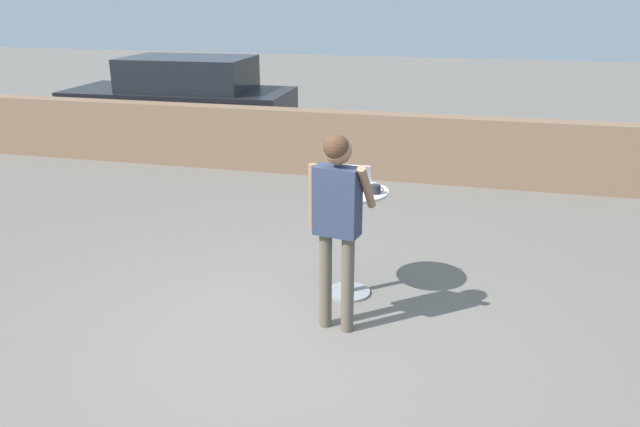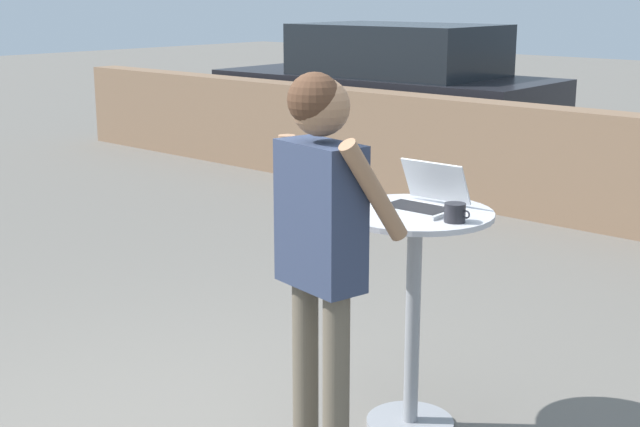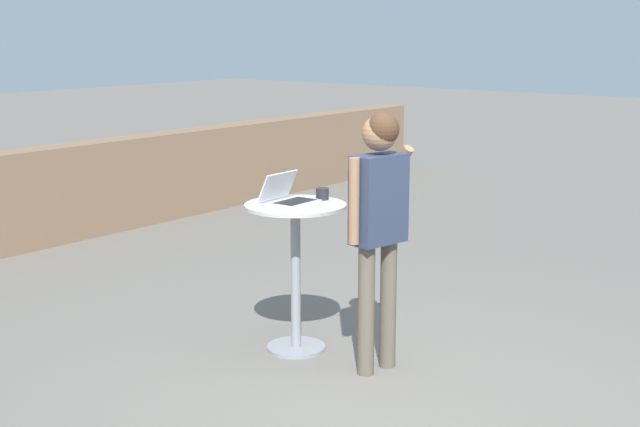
# 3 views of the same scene
# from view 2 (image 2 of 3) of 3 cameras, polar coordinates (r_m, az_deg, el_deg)

# --- Properties ---
(cafe_table) EXTENTS (0.71, 0.71, 1.06)m
(cafe_table) POSITION_cam_2_polar(r_m,az_deg,el_deg) (4.15, 6.02, -4.35)
(cafe_table) COLOR gray
(cafe_table) RESTS_ON ground_plane
(laptop) EXTENTS (0.34, 0.32, 0.21)m
(laptop) POSITION_cam_2_polar(r_m,az_deg,el_deg) (4.10, 6.63, 0.96)
(laptop) COLOR silver
(laptop) RESTS_ON cafe_table
(coffee_mug) EXTENTS (0.12, 0.09, 0.08)m
(coffee_mug) POSITION_cam_2_polar(r_m,az_deg,el_deg) (3.88, 8.64, 0.05)
(coffee_mug) COLOR #232328
(coffee_mug) RESTS_ON cafe_table
(standing_person) EXTENTS (0.55, 0.34, 1.74)m
(standing_person) POSITION_cam_2_polar(r_m,az_deg,el_deg) (3.52, 0.01, -1.16)
(standing_person) COLOR brown
(standing_person) RESTS_ON ground_plane
(parked_car_near_street) EXTENTS (4.26, 2.01, 1.66)m
(parked_car_near_street) POSITION_cam_2_polar(r_m,az_deg,el_deg) (10.96, 4.30, 7.75)
(parked_car_near_street) COLOR black
(parked_car_near_street) RESTS_ON ground_plane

